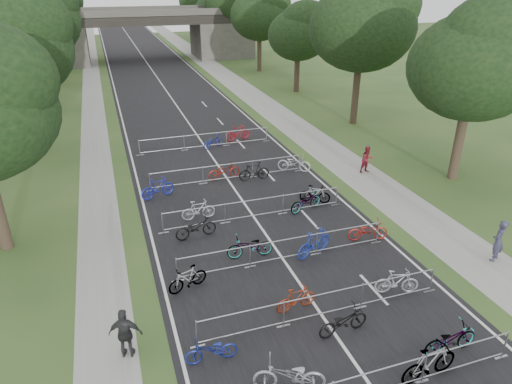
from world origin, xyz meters
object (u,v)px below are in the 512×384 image
Objects in this scene: overpass_bridge at (143,35)px; pedestrian_a at (498,241)px; pedestrian_b at (367,160)px; pedestrian_c at (126,334)px.

overpass_bridge is 16.08× the size of pedestrian_a.
overpass_bridge is at bearing 95.41° from pedestrian_b.
overpass_bridge is 17.00× the size of pedestrian_c.
pedestrian_b is 0.93× the size of pedestrian_c.
pedestrian_c is (-15.45, -0.59, -0.05)m from pedestrian_a.
pedestrian_b is at bearing -127.21° from pedestrian_c.
pedestrian_a is at bearing -160.47° from pedestrian_c.
overpass_bridge is 57.91m from pedestrian_c.
overpass_bridge is at bearing -79.41° from pedestrian_c.
overpass_bridge is at bearing -110.04° from pedestrian_a.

